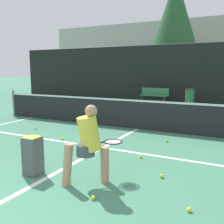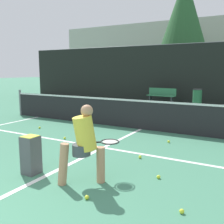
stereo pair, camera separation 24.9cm
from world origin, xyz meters
name	(u,v)px [view 1 (the left image)]	position (x,y,z in m)	size (l,w,h in m)	color
court_service_line	(103,148)	(0.00, 4.08, 0.00)	(8.25, 0.10, 0.01)	white
court_center_mark	(88,155)	(0.00, 3.42, 0.00)	(0.10, 5.99, 0.01)	white
net	(138,113)	(0.00, 6.41, 0.51)	(11.09, 0.09, 1.07)	slate
fence_back	(187,73)	(0.00, 14.17, 1.69)	(24.00, 0.06, 3.40)	black
player_practicing	(88,142)	(0.78, 2.20, 0.71)	(0.86, 1.05, 1.34)	tan
tennis_ball_scattered_0	(62,139)	(-1.34, 4.24, 0.03)	(0.07, 0.07, 0.07)	#D1E033
tennis_ball_scattered_1	(141,157)	(1.10, 3.80, 0.03)	(0.07, 0.07, 0.07)	#D1E033
tennis_ball_scattered_4	(162,176)	(1.81, 2.97, 0.03)	(0.07, 0.07, 0.07)	#D1E033
tennis_ball_scattered_5	(189,210)	(2.47, 2.04, 0.03)	(0.07, 0.07, 0.07)	#D1E033
tennis_ball_scattered_6	(93,198)	(1.14, 1.74, 0.03)	(0.07, 0.07, 0.07)	#D1E033
tennis_ball_scattered_7	(167,141)	(1.27, 5.30, 0.03)	(0.07, 0.07, 0.07)	#D1E033
tennis_ball_scattered_8	(90,140)	(-0.58, 4.41, 0.03)	(0.07, 0.07, 0.07)	#D1E033
tennis_ball_scattered_9	(35,128)	(-2.91, 4.87, 0.03)	(0.07, 0.07, 0.07)	#D1E033
ball_hopper	(33,155)	(-0.31, 2.05, 0.37)	(0.28, 0.28, 0.71)	#4C4C51
courtside_bench	(154,95)	(-1.62, 13.16, 0.47)	(1.67, 0.51, 0.86)	#33724C
trash_bin	(190,97)	(0.43, 12.84, 0.45)	(0.48, 0.48, 0.91)	#28603D
parked_car	(135,88)	(-4.15, 16.37, 0.58)	(1.62, 4.48, 1.37)	#B7B7BC
tree_west	(168,52)	(-3.70, 23.56, 3.60)	(2.88, 2.88, 5.06)	brown
tree_east	(175,11)	(-1.93, 18.51, 6.09)	(3.24, 3.24, 8.63)	brown
building_far	(214,54)	(0.00, 26.71, 3.42)	(36.00, 2.40, 6.85)	#B2ADA3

